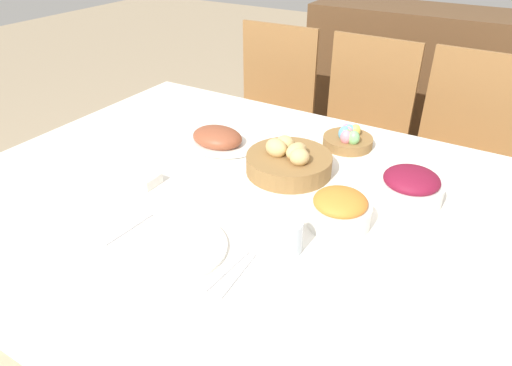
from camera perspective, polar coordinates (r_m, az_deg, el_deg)
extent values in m
plane|color=tan|center=(1.90, 1.02, -19.12)|extent=(12.00, 12.00, 0.00)
cube|color=white|center=(1.63, 1.14, -10.86)|extent=(1.77, 1.13, 0.74)
cylinder|color=olive|center=(2.45, -5.74, 0.58)|extent=(0.03, 0.03, 0.44)
cylinder|color=olive|center=(2.28, 2.31, -1.88)|extent=(0.03, 0.03, 0.44)
cylinder|color=olive|center=(2.74, -1.12, 4.20)|extent=(0.03, 0.03, 0.44)
cylinder|color=olive|center=(2.58, 6.31, 2.23)|extent=(0.03, 0.03, 0.44)
cube|color=olive|center=(2.40, 0.46, 6.16)|extent=(0.43, 0.43, 0.02)
cube|color=olive|center=(2.47, 2.83, 13.44)|extent=(0.42, 0.03, 0.51)
cylinder|color=olive|center=(2.13, 15.62, -6.01)|extent=(0.03, 0.03, 0.44)
cylinder|color=olive|center=(2.09, 25.74, -9.15)|extent=(0.03, 0.03, 0.44)
cylinder|color=olive|center=(2.44, 18.62, -1.24)|extent=(0.03, 0.03, 0.44)
cylinder|color=olive|center=(2.41, 27.39, -3.87)|extent=(0.03, 0.03, 0.44)
cube|color=olive|center=(2.14, 23.06, 0.06)|extent=(0.43, 0.43, 0.02)
cube|color=olive|center=(2.21, 25.62, 8.20)|extent=(0.42, 0.03, 0.51)
cylinder|color=olive|center=(2.25, 4.36, -2.50)|extent=(0.03, 0.03, 0.44)
cylinder|color=olive|center=(2.13, 13.55, -5.60)|extent=(0.03, 0.03, 0.44)
cylinder|color=olive|center=(2.55, 8.62, 1.60)|extent=(0.03, 0.03, 0.44)
cylinder|color=olive|center=(2.44, 16.84, -0.90)|extent=(0.03, 0.03, 0.44)
cube|color=olive|center=(2.22, 11.44, 3.27)|extent=(0.43, 0.43, 0.02)
cube|color=olive|center=(2.29, 14.14, 11.08)|extent=(0.42, 0.03, 0.51)
cube|color=brown|center=(2.88, 22.47, 9.28)|extent=(1.59, 0.44, 1.00)
cylinder|color=olive|center=(1.45, 4.13, 2.43)|extent=(0.27, 0.27, 0.06)
ellipsoid|color=tan|center=(1.47, 3.68, 4.86)|extent=(0.07, 0.06, 0.06)
ellipsoid|color=tan|center=(1.42, 5.05, 4.00)|extent=(0.06, 0.09, 0.05)
ellipsoid|color=tan|center=(1.38, 5.46, 3.26)|extent=(0.06, 0.07, 0.05)
ellipsoid|color=tan|center=(1.43, 2.54, 4.41)|extent=(0.09, 0.09, 0.06)
cylinder|color=olive|center=(1.65, 11.38, 5.10)|extent=(0.17, 0.17, 0.03)
ellipsoid|color=#B27AD1|center=(1.66, 11.22, 6.56)|extent=(0.03, 0.03, 0.04)
ellipsoid|color=#60B2E0|center=(1.62, 10.96, 6.12)|extent=(0.04, 0.04, 0.05)
ellipsoid|color=#60B2E0|center=(1.65, 11.58, 6.43)|extent=(0.04, 0.04, 0.05)
ellipsoid|color=pink|center=(1.60, 11.20, 5.64)|extent=(0.04, 0.04, 0.05)
ellipsoid|color=pink|center=(1.63, 11.41, 6.15)|extent=(0.04, 0.04, 0.05)
ellipsoid|color=#7FCC7A|center=(1.62, 11.18, 5.93)|extent=(0.04, 0.04, 0.05)
ellipsoid|color=#7FCC7A|center=(1.59, 12.12, 5.53)|extent=(0.04, 0.04, 0.05)
ellipsoid|color=#F4D151|center=(1.66, 12.33, 6.42)|extent=(0.04, 0.04, 0.05)
ellipsoid|color=white|center=(1.64, -4.82, 4.94)|extent=(0.29, 0.20, 0.01)
ellipsoid|color=brown|center=(1.62, -4.86, 5.71)|extent=(0.19, 0.14, 0.07)
cylinder|color=white|center=(1.37, 18.60, -1.05)|extent=(0.18, 0.18, 0.06)
ellipsoid|color=maroon|center=(1.35, 18.89, 0.41)|extent=(0.16, 0.16, 0.06)
cylinder|color=white|center=(1.23, 10.33, -3.85)|extent=(0.17, 0.17, 0.06)
ellipsoid|color=orange|center=(1.21, 10.51, -2.30)|extent=(0.14, 0.14, 0.05)
cylinder|color=white|center=(1.16, -10.06, -7.96)|extent=(0.26, 0.26, 0.01)
cube|color=silver|center=(1.25, -15.54, -5.55)|extent=(0.02, 0.16, 0.00)
cube|color=silver|center=(1.08, -3.63, -10.85)|extent=(0.02, 0.16, 0.00)
cube|color=silver|center=(1.07, -2.27, -11.42)|extent=(0.02, 0.16, 0.00)
cylinder|color=silver|center=(1.12, 4.05, -6.63)|extent=(0.07, 0.07, 0.08)
cube|color=white|center=(1.44, -14.18, 0.63)|extent=(0.11, 0.07, 0.03)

